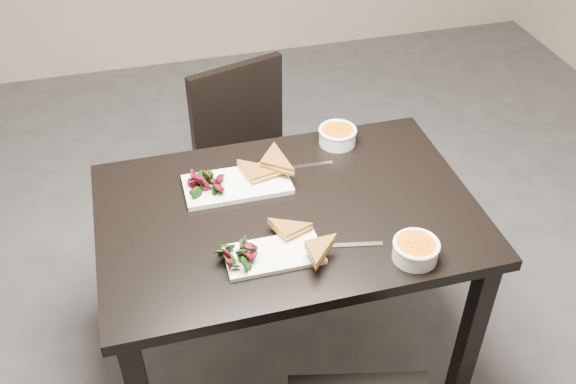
# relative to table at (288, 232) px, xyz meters

# --- Properties ---
(ground) EXTENTS (5.00, 5.00, 0.00)m
(ground) POSITION_rel_table_xyz_m (-0.05, 0.02, -0.65)
(ground) COLOR #47474C
(ground) RESTS_ON ground
(table) EXTENTS (1.20, 0.80, 0.75)m
(table) POSITION_rel_table_xyz_m (0.00, 0.00, 0.00)
(table) COLOR black
(table) RESTS_ON ground
(chair_far) EXTENTS (0.52, 0.52, 0.85)m
(chair_far) POSITION_rel_table_xyz_m (0.02, 0.69, -0.17)
(chair_far) COLOR black
(chair_far) RESTS_ON ground
(plate_near) EXTENTS (0.28, 0.14, 0.01)m
(plate_near) POSITION_rel_table_xyz_m (-0.10, -0.19, 0.11)
(plate_near) COLOR white
(plate_near) RESTS_ON table
(sandwich_near) EXTENTS (0.17, 0.15, 0.05)m
(sandwich_near) POSITION_rel_table_xyz_m (-0.03, -0.18, 0.14)
(sandwich_near) COLOR #A46922
(sandwich_near) RESTS_ON plate_near
(salad_near) EXTENTS (0.09, 0.08, 0.04)m
(salad_near) POSITION_rel_table_xyz_m (-0.20, -0.19, 0.13)
(salad_near) COLOR black
(salad_near) RESTS_ON plate_near
(soup_bowl_near) EXTENTS (0.14, 0.14, 0.06)m
(soup_bowl_near) POSITION_rel_table_xyz_m (0.30, -0.31, 0.13)
(soup_bowl_near) COLOR white
(soup_bowl_near) RESTS_ON table
(cutlery_near) EXTENTS (0.18, 0.05, 0.00)m
(cutlery_near) POSITION_rel_table_xyz_m (0.14, -0.21, 0.10)
(cutlery_near) COLOR silver
(cutlery_near) RESTS_ON table
(plate_far) EXTENTS (0.35, 0.17, 0.02)m
(plate_far) POSITION_rel_table_xyz_m (-0.13, 0.15, 0.11)
(plate_far) COLOR white
(plate_far) RESTS_ON table
(sandwich_far) EXTENTS (0.20, 0.17, 0.06)m
(sandwich_far) POSITION_rel_table_xyz_m (-0.07, 0.14, 0.14)
(sandwich_far) COLOR #A46922
(sandwich_far) RESTS_ON plate_far
(salad_far) EXTENTS (0.11, 0.10, 0.05)m
(salad_far) POSITION_rel_table_xyz_m (-0.23, 0.15, 0.14)
(salad_far) COLOR black
(salad_far) RESTS_ON plate_far
(soup_bowl_far) EXTENTS (0.14, 0.14, 0.06)m
(soup_bowl_far) POSITION_rel_table_xyz_m (0.27, 0.31, 0.13)
(soup_bowl_far) COLOR white
(soup_bowl_far) RESTS_ON table
(cutlery_far) EXTENTS (0.18, 0.02, 0.00)m
(cutlery_far) POSITION_rel_table_xyz_m (0.12, 0.20, 0.10)
(cutlery_far) COLOR silver
(cutlery_far) RESTS_ON table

